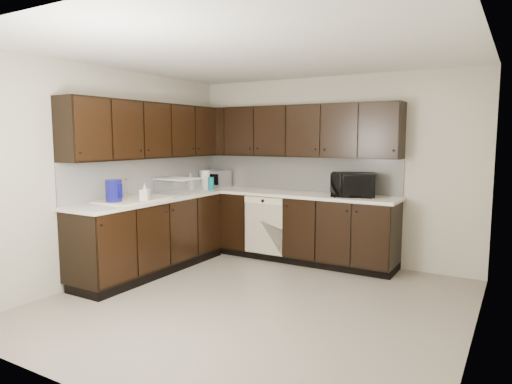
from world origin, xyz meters
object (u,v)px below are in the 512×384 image
(toaster_oven, at_px, (215,178))
(blue_pitcher, at_px, (114,192))
(storage_bin, at_px, (177,186))
(microwave, at_px, (353,185))
(sink, at_px, (132,206))

(toaster_oven, bearing_deg, blue_pitcher, -87.65)
(toaster_oven, relative_size, storage_bin, 0.79)
(microwave, relative_size, blue_pitcher, 2.00)
(storage_bin, xyz_separation_m, blue_pitcher, (0.00, -1.10, 0.04))
(sink, relative_size, storage_bin, 1.62)
(microwave, height_order, blue_pitcher, microwave)
(microwave, bearing_deg, toaster_oven, 160.91)
(toaster_oven, height_order, blue_pitcher, blue_pitcher)
(microwave, xyz_separation_m, toaster_oven, (-2.19, 0.08, -0.03))
(toaster_oven, xyz_separation_m, blue_pitcher, (0.05, -2.05, 0.01))
(microwave, height_order, toaster_oven, microwave)
(toaster_oven, height_order, storage_bin, toaster_oven)
(storage_bin, relative_size, blue_pitcher, 1.86)
(microwave, distance_m, toaster_oven, 2.19)
(sink, xyz_separation_m, microwave, (2.12, 1.71, 0.21))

